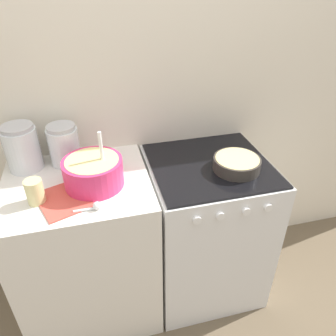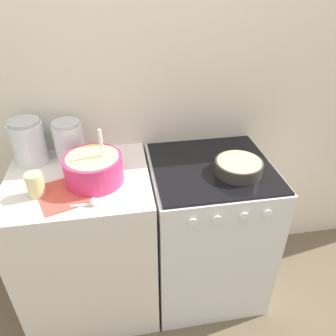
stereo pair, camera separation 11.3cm
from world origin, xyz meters
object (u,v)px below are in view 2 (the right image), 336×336
Objects in this scene: baking_pan at (239,167)px; storage_jar_left at (29,145)px; stove at (207,230)px; tin_can at (35,185)px; storage_jar_middle at (69,143)px; mixing_bowl at (94,167)px.

storage_jar_left reaches higher than baking_pan.
stove is 1.00m from tin_can.
baking_pan is 0.88m from storage_jar_middle.
storage_jar_left is at bearing -180.00° from storage_jar_middle.
storage_jar_middle is (-0.13, 0.24, 0.01)m from mixing_bowl.
tin_can reaches higher than baking_pan.
storage_jar_left is 1.11× the size of storage_jar_middle.
storage_jar_left is at bearing 167.71° from stove.
stove is at bearing 7.20° from tin_can.
storage_jar_left is (-1.03, 0.28, 0.07)m from baking_pan.
stove is 0.51m from baking_pan.
mixing_bowl is at bearing -176.42° from stove.
tin_can is (-0.26, -0.07, -0.02)m from mixing_bowl.
storage_jar_middle is at bearing 0.00° from storage_jar_left.
tin_can is at bearing -76.87° from storage_jar_left.
mixing_bowl is 1.17× the size of storage_jar_left.
baking_pan is at bearing -15.38° from storage_jar_left.
mixing_bowl is 0.41m from storage_jar_left.
storage_jar_left is 0.32m from tin_can.
storage_jar_middle is (-0.73, 0.20, 0.55)m from stove.
tin_can is at bearing -172.80° from stove.
storage_jar_middle is (-0.83, 0.28, 0.06)m from baking_pan.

